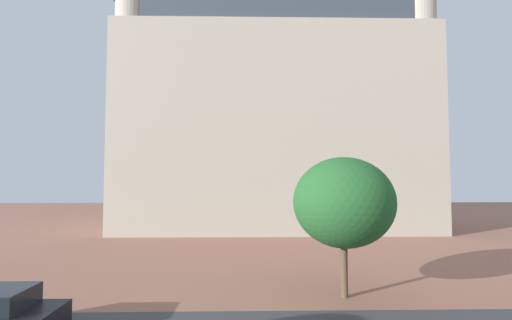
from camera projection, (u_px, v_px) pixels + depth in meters
landmark_building at (277, 114)px, 34.33m from camera, size 28.68×11.07×38.78m
tree_curb_far at (343, 202)px, 14.28m from camera, size 4.09×4.09×5.65m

